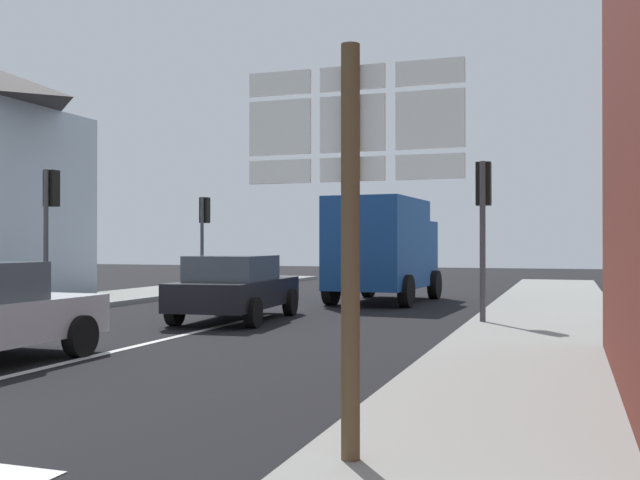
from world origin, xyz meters
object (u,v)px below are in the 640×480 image
at_px(delivery_truck, 383,247).
at_px(sedan_far, 235,287).
at_px(traffic_light_far_left, 204,222).
at_px(traffic_light_near_right, 483,205).
at_px(traffic_light_near_left, 50,207).
at_px(route_sign_post, 351,206).

bearing_deg(delivery_truck, sedan_far, -107.45).
bearing_deg(traffic_light_far_left, traffic_light_near_right, -36.08).
bearing_deg(sedan_far, traffic_light_near_left, -179.25).
distance_m(sedan_far, route_sign_post, 11.40).
xyz_separation_m(traffic_light_near_right, traffic_light_far_left, (-10.48, 7.64, -0.04)).
bearing_deg(route_sign_post, traffic_light_far_left, 120.70).
bearing_deg(route_sign_post, traffic_light_near_left, 137.33).
height_order(sedan_far, traffic_light_near_left, traffic_light_near_left).
distance_m(route_sign_post, traffic_light_near_left, 14.45).
xyz_separation_m(delivery_truck, route_sign_post, (3.67, -16.00, 0.35)).
height_order(traffic_light_near_right, traffic_light_far_left, traffic_light_near_right).
xyz_separation_m(route_sign_post, traffic_light_far_left, (-10.62, 17.88, 0.50)).
xyz_separation_m(delivery_truck, traffic_light_far_left, (-6.94, 1.88, 0.85)).
height_order(traffic_light_far_left, traffic_light_near_left, traffic_light_near_left).
bearing_deg(sedan_far, delivery_truck, 72.55).
relative_size(traffic_light_far_left, traffic_light_near_left, 0.95).
relative_size(sedan_far, route_sign_post, 1.35).
distance_m(sedan_far, delivery_truck, 6.50).
xyz_separation_m(route_sign_post, traffic_light_near_left, (-10.62, 9.79, 0.64)).
bearing_deg(traffic_light_far_left, sedan_far, -58.02).
height_order(route_sign_post, traffic_light_near_left, traffic_light_near_left).
xyz_separation_m(sedan_far, route_sign_post, (5.60, -9.85, 1.24)).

